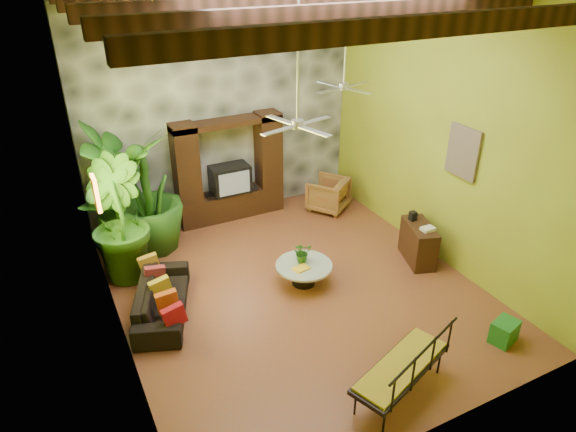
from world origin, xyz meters
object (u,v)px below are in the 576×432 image
wicker_armchair (328,194)px  tall_plant_c (147,194)px  entertainment_center (230,177)px  tall_plant_b (116,221)px  coffee_table (304,271)px  iron_bench (405,367)px  side_console (418,243)px  tall_plant_a (114,189)px  green_bin (504,331)px  ceiling_fan_front (298,110)px  sofa (162,299)px  ceiling_fan_back (344,75)px

wicker_armchair → tall_plant_c: bearing=-37.7°
entertainment_center → tall_plant_b: size_ratio=1.05×
wicker_armchair → tall_plant_c: size_ratio=0.35×
coffee_table → iron_bench: size_ratio=0.59×
wicker_armchair → side_console: 2.72m
tall_plant_a → green_bin: size_ratio=6.40×
ceiling_fan_front → wicker_armchair: (2.33, 2.84, -3.02)m
wicker_armchair → side_console: side_console is taller
wicker_armchair → tall_plant_b: (-4.78, -0.61, 0.76)m
tall_plant_a → iron_bench: size_ratio=1.52×
ceiling_fan_front → tall_plant_c: 4.06m
wicker_armchair → green_bin: (0.11, -5.14, -0.20)m
tall_plant_c → iron_bench: bearing=-69.4°
sofa → tall_plant_c: tall_plant_c is taller
wicker_armchair → tall_plant_a: bearing=-40.6°
wicker_armchair → iron_bench: iron_bench is taller
ceiling_fan_back → sofa: 5.06m
side_console → tall_plant_c: bearing=166.6°
wicker_armchair → tall_plant_a: tall_plant_a is taller
wicker_armchair → iron_bench: (-2.00, -5.33, 0.15)m
sofa → wicker_armchair: size_ratio=2.31×
entertainment_center → wicker_armchair: bearing=-18.2°
ceiling_fan_front → green_bin: bearing=-43.4°
tall_plant_a → tall_plant_b: 1.01m
side_console → green_bin: side_console is taller
entertainment_center → ceiling_fan_front: 4.30m
ceiling_fan_back → iron_bench: ceiling_fan_back is taller
tall_plant_c → side_console: tall_plant_c is taller
ceiling_fan_back → iron_bench: bearing=-109.8°
tall_plant_a → ceiling_fan_back: bearing=-21.4°
tall_plant_c → entertainment_center: bearing=16.9°
tall_plant_b → iron_bench: tall_plant_b is taller
entertainment_center → wicker_armchair: 2.31m
coffee_table → iron_bench: bearing=-91.5°
ceiling_fan_front → ceiling_fan_back: bearing=41.6°
tall_plant_a → iron_bench: (2.61, -5.69, -0.80)m
sofa → tall_plant_a: size_ratio=0.72×
tall_plant_a → side_console: tall_plant_a is taller
green_bin → coffee_table: bearing=126.3°
tall_plant_b → coffee_table: bearing=-31.6°
sofa → coffee_table: 2.53m
tall_plant_b → green_bin: tall_plant_b is taller
wicker_armchair → tall_plant_a: 4.72m
iron_bench → ceiling_fan_back: bearing=49.9°
ceiling_fan_back → side_console: 3.48m
tall_plant_a → iron_bench: tall_plant_a is taller
ceiling_fan_front → tall_plant_a: size_ratio=0.70×
coffee_table → sofa: bearing=172.8°
entertainment_center → tall_plant_c: bearing=-163.1°
tall_plant_b → tall_plant_c: size_ratio=0.95×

